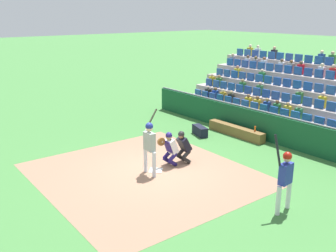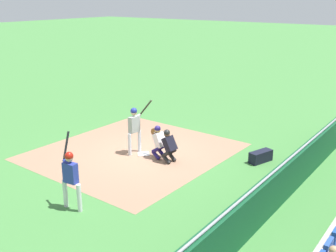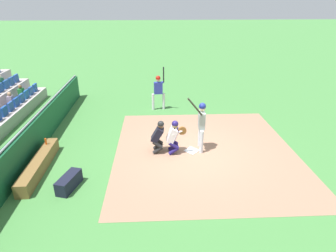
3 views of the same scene
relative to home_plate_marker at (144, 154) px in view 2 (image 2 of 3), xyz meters
name	(u,v)px [view 2 (image 2 of 3)]	position (x,y,z in m)	size (l,w,h in m)	color
ground_plane	(144,154)	(0.00, 0.00, -0.02)	(160.00, 160.00, 0.00)	#417C3B
infield_dirt_patch	(134,151)	(0.00, 0.50, -0.01)	(7.24, 6.67, 0.01)	#956E56
home_plate_marker	(144,154)	(0.00, 0.00, 0.00)	(0.44, 0.44, 0.02)	white
batter_at_plate	(135,125)	(-0.11, 0.33, 1.15)	(0.74, 0.74, 2.18)	silver
catcher_crouching	(159,140)	(0.08, -0.68, 0.71)	(0.47, 0.71, 1.30)	navy
home_plate_umpire	(169,144)	(-0.03, -1.24, 0.67)	(0.49, 0.52, 1.27)	black
dugout_wall	(288,177)	(0.00, -5.77, 0.60)	(13.99, 0.24, 1.28)	#124A29
dugout_bench	(282,174)	(0.95, -5.22, 0.20)	(3.02, 0.40, 0.44)	brown
water_bottle_on_bench	(272,176)	(-0.06, -5.29, 0.54)	(0.07, 0.07, 0.23)	#D05116
equipment_duffel_bag	(261,156)	(2.01, -4.00, 0.20)	(0.95, 0.36, 0.43)	black
on_deck_batter	(70,174)	(-4.50, -1.07, 1.09)	(0.42, 0.69, 2.27)	silver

